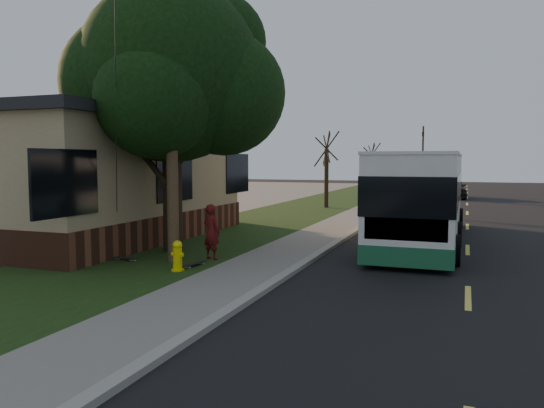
# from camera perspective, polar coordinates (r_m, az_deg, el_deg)

# --- Properties ---
(ground) EXTENTS (120.00, 120.00, 0.00)m
(ground) POSITION_cam_1_polar(r_m,az_deg,el_deg) (12.06, 0.75, -8.39)
(ground) COLOR black
(ground) RESTS_ON ground
(road) EXTENTS (8.00, 80.00, 0.01)m
(road) POSITION_cam_1_polar(r_m,az_deg,el_deg) (21.25, 20.27, -2.95)
(road) COLOR black
(road) RESTS_ON ground
(curb) EXTENTS (0.25, 80.00, 0.12)m
(curb) POSITION_cam_1_polar(r_m,az_deg,el_deg) (21.60, 9.60, -2.45)
(curb) COLOR gray
(curb) RESTS_ON ground
(sidewalk) EXTENTS (2.00, 80.00, 0.08)m
(sidewalk) POSITION_cam_1_polar(r_m,az_deg,el_deg) (21.80, 7.01, -2.40)
(sidewalk) COLOR slate
(sidewalk) RESTS_ON ground
(grass_verge) EXTENTS (5.00, 80.00, 0.07)m
(grass_verge) POSITION_cam_1_polar(r_m,az_deg,el_deg) (22.85, -1.57, -2.06)
(grass_verge) COLOR black
(grass_verge) RESTS_ON ground
(building_lot) EXTENTS (15.00, 80.00, 0.04)m
(building_lot) POSITION_cam_1_polar(r_m,az_deg,el_deg) (28.11, -20.88, -1.12)
(building_lot) COLOR slate
(building_lot) RESTS_ON ground
(fire_hydrant) EXTENTS (0.32, 0.32, 0.74)m
(fire_hydrant) POSITION_cam_1_polar(r_m,az_deg,el_deg) (13.04, -10.14, -5.52)
(fire_hydrant) COLOR yellow
(fire_hydrant) RESTS_ON grass_verge
(utility_pole) EXTENTS (2.86, 3.21, 9.07)m
(utility_pole) POSITION_cam_1_polar(r_m,az_deg,el_deg) (14.18, -10.84, 12.33)
(utility_pole) COLOR #473321
(utility_pole) RESTS_ON ground
(leafy_tree) EXTENTS (6.30, 6.00, 7.80)m
(leafy_tree) POSITION_cam_1_polar(r_m,az_deg,el_deg) (16.10, -10.47, 13.34)
(leafy_tree) COLOR black
(leafy_tree) RESTS_ON grass_verge
(bare_tree_near) EXTENTS (1.38, 1.21, 4.31)m
(bare_tree_near) POSITION_cam_1_polar(r_m,az_deg,el_deg) (30.01, 5.88, 3.59)
(bare_tree_near) COLOR black
(bare_tree_near) RESTS_ON grass_verge
(bare_tree_far) EXTENTS (1.38, 1.21, 4.03)m
(bare_tree_far) POSITION_cam_1_polar(r_m,az_deg,el_deg) (41.66, 10.63, 3.65)
(bare_tree_far) COLOR black
(bare_tree_far) RESTS_ON grass_verge
(traffic_signal) EXTENTS (0.18, 0.22, 5.50)m
(traffic_signal) POSITION_cam_1_polar(r_m,az_deg,el_deg) (45.20, 15.89, 5.10)
(traffic_signal) COLOR #2D2D30
(traffic_signal) RESTS_ON ground
(transit_bus) EXTENTS (2.51, 10.89, 2.95)m
(transit_bus) POSITION_cam_1_polar(r_m,az_deg,el_deg) (18.38, 15.94, 0.92)
(transit_bus) COLOR silver
(transit_bus) RESTS_ON ground
(skateboarder) EXTENTS (0.63, 0.51, 1.49)m
(skateboarder) POSITION_cam_1_polar(r_m,az_deg,el_deg) (14.35, -6.53, -2.99)
(skateboarder) COLOR #531011
(skateboarder) RESTS_ON grass_verge
(skateboard_main) EXTENTS (0.34, 0.83, 0.08)m
(skateboard_main) POSITION_cam_1_polar(r_m,az_deg,el_deg) (13.60, -8.38, -6.39)
(skateboard_main) COLOR black
(skateboard_main) RESTS_ON grass_verge
(skateboard_spare) EXTENTS (0.82, 0.30, 0.08)m
(skateboard_spare) POSITION_cam_1_polar(r_m,az_deg,el_deg) (14.77, -15.56, -5.62)
(skateboard_spare) COLOR black
(skateboard_spare) RESTS_ON grass_verge
(dumpster) EXTENTS (1.69, 1.37, 1.43)m
(dumpster) POSITION_cam_1_polar(r_m,az_deg,el_deg) (23.50, -7.77, -0.14)
(dumpster) COLOR #133120
(dumpster) RESTS_ON building_lot
(distant_car) EXTENTS (2.22, 4.60, 1.52)m
(distant_car) POSITION_cam_1_polar(r_m,az_deg,el_deg) (40.39, 18.79, 1.68)
(distant_car) COLOR black
(distant_car) RESTS_ON ground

